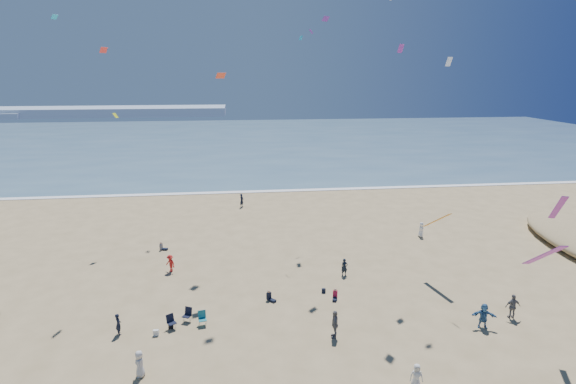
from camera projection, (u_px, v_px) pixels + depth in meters
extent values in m
cube|color=#476B84|center=(240.00, 141.00, 112.17)|extent=(220.00, 100.00, 0.06)
cube|color=white|center=(244.00, 192.00, 64.18)|extent=(220.00, 1.20, 0.08)
cube|color=#7A8EA8|center=(85.00, 112.00, 177.04)|extent=(110.00, 20.00, 3.20)
imported|color=black|center=(118.00, 324.00, 29.20)|extent=(0.57, 0.64, 1.48)
imported|color=black|center=(344.00, 267.00, 37.69)|extent=(0.57, 0.40, 1.49)
imported|color=slate|center=(513.00, 306.00, 31.10)|extent=(1.07, 0.51, 1.79)
imported|color=#356393|center=(484.00, 316.00, 30.00)|extent=(1.67, 0.92, 1.72)
imported|color=silver|center=(140.00, 364.00, 25.16)|extent=(0.61, 0.84, 1.58)
imported|color=white|center=(421.00, 230.00, 46.60)|extent=(0.51, 0.78, 1.58)
imported|color=black|center=(242.00, 200.00, 56.91)|extent=(0.68, 0.75, 1.73)
imported|color=silver|center=(416.00, 376.00, 24.22)|extent=(0.78, 0.58, 1.45)
imported|color=red|center=(170.00, 263.00, 38.44)|extent=(1.11, 1.07, 1.52)
imported|color=slate|center=(335.00, 324.00, 28.84)|extent=(0.62, 1.16, 1.89)
cube|color=silver|center=(156.00, 333.00, 29.20)|extent=(0.35, 0.20, 0.40)
cube|color=black|center=(171.00, 326.00, 30.03)|extent=(0.30, 0.22, 0.38)
cube|color=black|center=(324.00, 291.00, 34.90)|extent=(0.28, 0.18, 0.34)
cube|color=#21A1C7|center=(301.00, 38.00, 42.74)|extent=(0.31, 0.70, 0.42)
cube|color=#FF3429|center=(104.00, 50.00, 33.98)|extent=(0.47, 0.87, 0.43)
cube|color=#179FDC|center=(54.00, 17.00, 36.93)|extent=(0.54, 0.64, 0.37)
cube|color=#562195|center=(326.00, 19.00, 37.62)|extent=(0.78, 0.76, 0.40)
cube|color=#CEDC1A|center=(115.00, 115.00, 43.36)|extent=(0.48, 0.59, 0.47)
cube|color=#59188A|center=(311.00, 31.00, 45.04)|extent=(0.33, 0.83, 0.41)
cube|color=purple|center=(401.00, 48.00, 35.54)|extent=(0.61, 0.49, 0.66)
cube|color=#CB4028|center=(221.00, 76.00, 35.80)|extent=(0.87, 0.71, 0.45)
cube|color=white|center=(449.00, 62.00, 34.80)|extent=(0.34, 0.62, 0.70)
cube|color=#7B238F|center=(558.00, 208.00, 26.16)|extent=(0.35, 3.14, 2.21)
cube|color=orange|center=(437.00, 220.00, 36.24)|extent=(0.35, 2.64, 1.87)
cube|color=purple|center=(543.00, 256.00, 21.69)|extent=(0.35, 3.30, 2.33)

